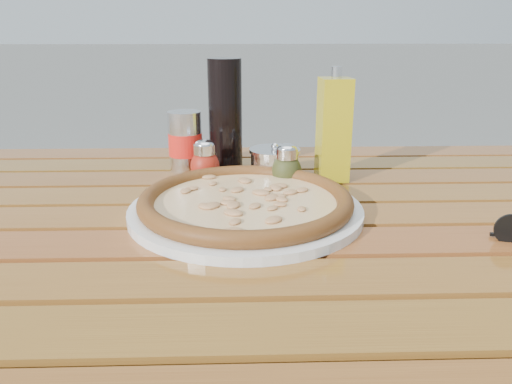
{
  "coord_description": "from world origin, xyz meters",
  "views": [
    {
      "loc": [
        -0.02,
        -0.72,
        1.03
      ],
      "look_at": [
        0.0,
        0.02,
        0.78
      ],
      "focal_mm": 35.0,
      "sensor_mm": 36.0,
      "label": 1
    }
  ],
  "objects_px": {
    "table": "(256,259)",
    "soda_can": "(185,142)",
    "pepper_shaker": "(205,162)",
    "plate": "(246,210)",
    "pizza": "(246,201)",
    "parmesan_tin": "(275,164)",
    "olive_oil_cruet": "(334,129)",
    "oregano_shaker": "(287,167)",
    "dark_bottle": "(225,116)"
  },
  "relations": [
    {
      "from": "oregano_shaker",
      "to": "parmesan_tin",
      "type": "distance_m",
      "value": 0.05
    },
    {
      "from": "pizza",
      "to": "plate",
      "type": "bearing_deg",
      "value": 50.08
    },
    {
      "from": "pizza",
      "to": "soda_can",
      "type": "height_order",
      "value": "soda_can"
    },
    {
      "from": "table",
      "to": "olive_oil_cruet",
      "type": "bearing_deg",
      "value": 50.82
    },
    {
      "from": "table",
      "to": "olive_oil_cruet",
      "type": "distance_m",
      "value": 0.29
    },
    {
      "from": "oregano_shaker",
      "to": "olive_oil_cruet",
      "type": "bearing_deg",
      "value": 26.75
    },
    {
      "from": "table",
      "to": "olive_oil_cruet",
      "type": "xyz_separation_m",
      "value": [
        0.15,
        0.18,
        0.17
      ]
    },
    {
      "from": "table",
      "to": "oregano_shaker",
      "type": "xyz_separation_m",
      "value": [
        0.06,
        0.14,
        0.11
      ]
    },
    {
      "from": "oregano_shaker",
      "to": "soda_can",
      "type": "height_order",
      "value": "soda_can"
    },
    {
      "from": "pepper_shaker",
      "to": "table",
      "type": "bearing_deg",
      "value": -62.38
    },
    {
      "from": "plate",
      "to": "pizza",
      "type": "height_order",
      "value": "pizza"
    },
    {
      "from": "oregano_shaker",
      "to": "table",
      "type": "bearing_deg",
      "value": -113.16
    },
    {
      "from": "pepper_shaker",
      "to": "oregano_shaker",
      "type": "xyz_separation_m",
      "value": [
        0.15,
        -0.04,
        0.0
      ]
    },
    {
      "from": "table",
      "to": "soda_can",
      "type": "relative_size",
      "value": 11.67
    },
    {
      "from": "olive_oil_cruet",
      "to": "soda_can",
      "type": "bearing_deg",
      "value": 166.48
    },
    {
      "from": "parmesan_tin",
      "to": "oregano_shaker",
      "type": "bearing_deg",
      "value": -70.14
    },
    {
      "from": "pepper_shaker",
      "to": "parmesan_tin",
      "type": "height_order",
      "value": "pepper_shaker"
    },
    {
      "from": "oregano_shaker",
      "to": "dark_bottle",
      "type": "distance_m",
      "value": 0.18
    },
    {
      "from": "table",
      "to": "parmesan_tin",
      "type": "distance_m",
      "value": 0.22
    },
    {
      "from": "table",
      "to": "oregano_shaker",
      "type": "distance_m",
      "value": 0.19
    },
    {
      "from": "plate",
      "to": "parmesan_tin",
      "type": "relative_size",
      "value": 3.43
    },
    {
      "from": "pepper_shaker",
      "to": "parmesan_tin",
      "type": "bearing_deg",
      "value": 6.36
    },
    {
      "from": "pizza",
      "to": "dark_bottle",
      "type": "bearing_deg",
      "value": 98.07
    },
    {
      "from": "pizza",
      "to": "oregano_shaker",
      "type": "xyz_separation_m",
      "value": [
        0.08,
        0.14,
        0.02
      ]
    },
    {
      "from": "parmesan_tin",
      "to": "pepper_shaker",
      "type": "bearing_deg",
      "value": -173.64
    },
    {
      "from": "olive_oil_cruet",
      "to": "parmesan_tin",
      "type": "xyz_separation_m",
      "value": [
        -0.11,
        0.0,
        -0.07
      ]
    },
    {
      "from": "table",
      "to": "plate",
      "type": "distance_m",
      "value": 0.08
    },
    {
      "from": "soda_can",
      "to": "dark_bottle",
      "type": "bearing_deg",
      "value": 5.99
    },
    {
      "from": "plate",
      "to": "dark_bottle",
      "type": "distance_m",
      "value": 0.28
    },
    {
      "from": "olive_oil_cruet",
      "to": "parmesan_tin",
      "type": "distance_m",
      "value": 0.13
    },
    {
      "from": "pizza",
      "to": "pepper_shaker",
      "type": "distance_m",
      "value": 0.19
    },
    {
      "from": "table",
      "to": "dark_bottle",
      "type": "relative_size",
      "value": 6.36
    },
    {
      "from": "table",
      "to": "pizza",
      "type": "xyz_separation_m",
      "value": [
        -0.02,
        -0.0,
        0.1
      ]
    },
    {
      "from": "dark_bottle",
      "to": "plate",
      "type": "bearing_deg",
      "value": -81.93
    },
    {
      "from": "table",
      "to": "soda_can",
      "type": "xyz_separation_m",
      "value": [
        -0.13,
        0.25,
        0.13
      ]
    },
    {
      "from": "soda_can",
      "to": "plate",
      "type": "bearing_deg",
      "value": -65.01
    },
    {
      "from": "table",
      "to": "pizza",
      "type": "bearing_deg",
      "value": -179.52
    },
    {
      "from": "table",
      "to": "oregano_shaker",
      "type": "height_order",
      "value": "oregano_shaker"
    },
    {
      "from": "pizza",
      "to": "pepper_shaker",
      "type": "xyz_separation_m",
      "value": [
        -0.07,
        0.17,
        0.02
      ]
    },
    {
      "from": "dark_bottle",
      "to": "soda_can",
      "type": "bearing_deg",
      "value": -174.01
    },
    {
      "from": "table",
      "to": "soda_can",
      "type": "distance_m",
      "value": 0.31
    },
    {
      "from": "dark_bottle",
      "to": "table",
      "type": "bearing_deg",
      "value": -78.36
    },
    {
      "from": "pizza",
      "to": "oregano_shaker",
      "type": "height_order",
      "value": "oregano_shaker"
    },
    {
      "from": "plate",
      "to": "parmesan_tin",
      "type": "bearing_deg",
      "value": 73.04
    },
    {
      "from": "oregano_shaker",
      "to": "parmesan_tin",
      "type": "bearing_deg",
      "value": 109.86
    },
    {
      "from": "plate",
      "to": "pizza",
      "type": "relative_size",
      "value": 0.91
    },
    {
      "from": "parmesan_tin",
      "to": "olive_oil_cruet",
      "type": "bearing_deg",
      "value": -2.48
    },
    {
      "from": "table",
      "to": "pepper_shaker",
      "type": "distance_m",
      "value": 0.23
    },
    {
      "from": "pizza",
      "to": "oregano_shaker",
      "type": "relative_size",
      "value": 4.8
    },
    {
      "from": "pepper_shaker",
      "to": "olive_oil_cruet",
      "type": "xyz_separation_m",
      "value": [
        0.24,
        0.01,
        0.06
      ]
    }
  ]
}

